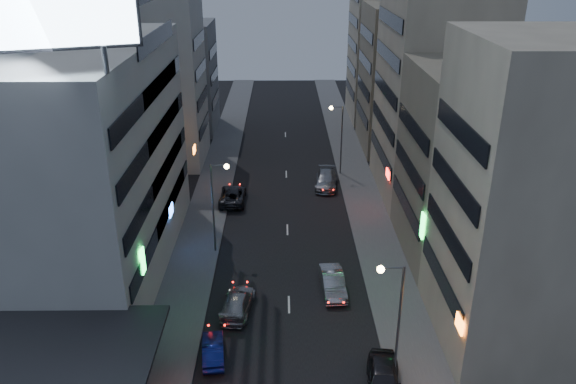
{
  "coord_description": "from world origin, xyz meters",
  "views": [
    {
      "loc": [
        -0.44,
        -20.73,
        24.35
      ],
      "look_at": [
        -0.0,
        20.5,
        6.28
      ],
      "focal_mm": 35.0,
      "sensor_mm": 36.0,
      "label": 1
    }
  ],
  "objects_px": {
    "parked_car_right_near": "(383,379)",
    "parked_car_left": "(233,195)",
    "parked_car_right_mid": "(333,282)",
    "road_car_silver": "(238,303)",
    "road_car_blue": "(213,349)",
    "parked_car_right_far": "(326,180)"
  },
  "relations": [
    {
      "from": "parked_car_right_near",
      "to": "parked_car_left",
      "type": "height_order",
      "value": "parked_car_right_near"
    },
    {
      "from": "parked_car_right_mid",
      "to": "parked_car_left",
      "type": "relative_size",
      "value": 0.85
    },
    {
      "from": "parked_car_right_mid",
      "to": "road_car_silver",
      "type": "height_order",
      "value": "parked_car_right_mid"
    },
    {
      "from": "road_car_blue",
      "to": "road_car_silver",
      "type": "distance_m",
      "value": 5.17
    },
    {
      "from": "parked_car_left",
      "to": "road_car_silver",
      "type": "relative_size",
      "value": 1.12
    },
    {
      "from": "parked_car_right_near",
      "to": "parked_car_right_mid",
      "type": "relative_size",
      "value": 1.02
    },
    {
      "from": "parked_car_right_near",
      "to": "parked_car_right_far",
      "type": "bearing_deg",
      "value": 99.81
    },
    {
      "from": "parked_car_right_mid",
      "to": "parked_car_right_far",
      "type": "relative_size",
      "value": 0.85
    },
    {
      "from": "parked_car_right_mid",
      "to": "parked_car_right_far",
      "type": "distance_m",
      "value": 20.54
    },
    {
      "from": "parked_car_right_far",
      "to": "road_car_silver",
      "type": "relative_size",
      "value": 1.12
    },
    {
      "from": "parked_car_right_mid",
      "to": "parked_car_left",
      "type": "xyz_separation_m",
      "value": [
        -8.98,
        16.59,
        -0.01
      ]
    },
    {
      "from": "parked_car_right_far",
      "to": "road_car_blue",
      "type": "height_order",
      "value": "parked_car_right_far"
    },
    {
      "from": "parked_car_right_far",
      "to": "road_car_blue",
      "type": "distance_m",
      "value": 29.55
    },
    {
      "from": "road_car_blue",
      "to": "parked_car_right_near",
      "type": "bearing_deg",
      "value": 156.92
    },
    {
      "from": "parked_car_left",
      "to": "parked_car_right_far",
      "type": "bearing_deg",
      "value": -158.28
    },
    {
      "from": "parked_car_right_far",
      "to": "road_car_blue",
      "type": "relative_size",
      "value": 1.45
    },
    {
      "from": "parked_car_left",
      "to": "parked_car_right_far",
      "type": "distance_m",
      "value": 10.71
    },
    {
      "from": "parked_car_right_far",
      "to": "road_car_silver",
      "type": "height_order",
      "value": "parked_car_right_far"
    },
    {
      "from": "parked_car_left",
      "to": "road_car_blue",
      "type": "relative_size",
      "value": 1.44
    },
    {
      "from": "road_car_silver",
      "to": "parked_car_right_near",
      "type": "bearing_deg",
      "value": 146.34
    },
    {
      "from": "parked_car_left",
      "to": "road_car_silver",
      "type": "xyz_separation_m",
      "value": [
        1.88,
        -19.1,
        -0.05
      ]
    },
    {
      "from": "parked_car_right_mid",
      "to": "road_car_blue",
      "type": "distance_m",
      "value": 11.23
    }
  ]
}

